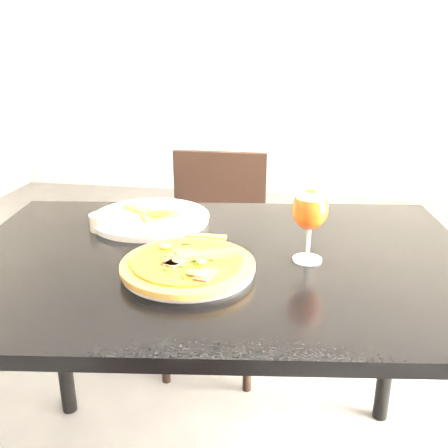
% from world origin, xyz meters
% --- Properties ---
extents(dining_table, '(1.30, 0.95, 0.75)m').
position_xyz_m(dining_table, '(-0.23, -0.00, 0.66)').
color(dining_table, black).
rests_on(dining_table, ground).
extents(chair_far, '(0.38, 0.38, 0.82)m').
position_xyz_m(chair_far, '(-0.36, 0.68, 0.45)').
color(chair_far, black).
rests_on(chair_far, ground).
extents(plate_main, '(0.36, 0.36, 0.02)m').
position_xyz_m(plate_main, '(-0.28, -0.10, 0.76)').
color(plate_main, white).
rests_on(plate_main, dining_table).
extents(pizza, '(0.29, 0.29, 0.03)m').
position_xyz_m(pizza, '(-0.27, -0.11, 0.77)').
color(pizza, olive).
rests_on(pizza, plate_main).
extents(plate_second, '(0.40, 0.40, 0.02)m').
position_xyz_m(plate_second, '(-0.45, 0.20, 0.76)').
color(plate_second, white).
rests_on(plate_second, dining_table).
extents(crust_scraps, '(0.19, 0.14, 0.01)m').
position_xyz_m(crust_scraps, '(-0.44, 0.19, 0.77)').
color(crust_scraps, olive).
rests_on(crust_scraps, plate_second).
extents(loose_crust, '(0.10, 0.03, 0.01)m').
position_xyz_m(loose_crust, '(-0.28, 0.10, 0.75)').
color(loose_crust, olive).
rests_on(loose_crust, dining_table).
extents(sauce_cup, '(0.06, 0.06, 0.04)m').
position_xyz_m(sauce_cup, '(-0.56, 0.11, 0.77)').
color(sauce_cup, silver).
rests_on(sauce_cup, dining_table).
extents(beer_glass, '(0.08, 0.08, 0.17)m').
position_xyz_m(beer_glass, '(-0.02, 0.00, 0.87)').
color(beer_glass, '#B9BDC3').
rests_on(beer_glass, dining_table).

